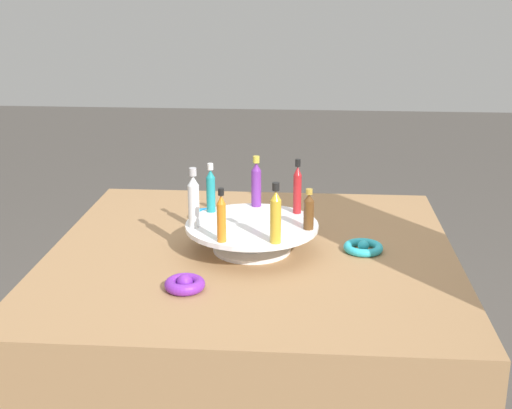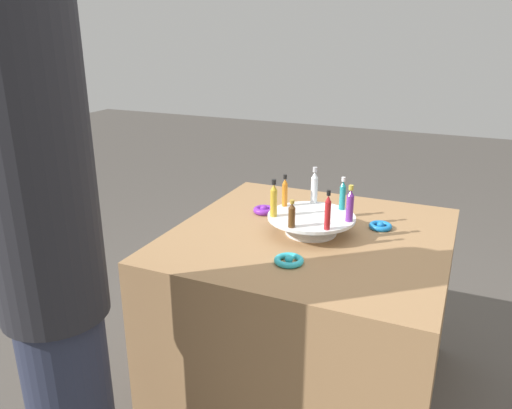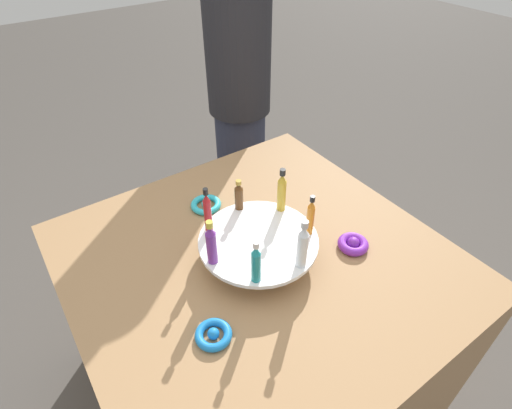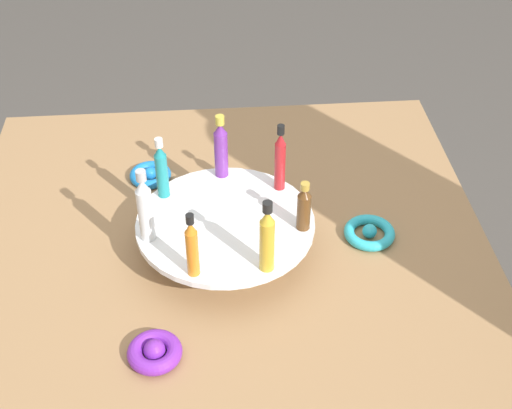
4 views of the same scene
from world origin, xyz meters
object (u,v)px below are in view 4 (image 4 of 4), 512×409
Objects in this scene: bottle_teal at (162,170)px; bottle_purple at (219,149)px; display_stand at (226,230)px; bottle_clear at (145,208)px; bottle_orange at (192,247)px; bottle_gold at (267,239)px; bottle_brown at (304,208)px; bottle_red at (280,160)px; ribbon_bow_blue at (150,175)px; ribbon_bow_teal at (369,233)px; ribbon_bow_purple at (155,352)px.

bottle_purple is at bearing -153.04° from bottle_teal.
bottle_clear reaches higher than display_stand.
bottle_orange is 0.89× the size of bottle_gold.
bottle_gold reaches higher than bottle_brown.
bottle_red is 1.62× the size of ribbon_bow_blue.
bottle_teal is (0.11, 0.06, -0.00)m from bottle_purple.
bottle_orange reaches higher than ribbon_bow_teal.
ribbon_bow_teal is (-0.34, -0.15, -0.12)m from bottle_orange.
bottle_brown is 0.18m from ribbon_bow_teal.
bottle_brown is at bearing 168.39° from display_stand.
bottle_gold reaches higher than display_stand.
display_stand is 3.69× the size of ribbon_bow_purple.
bottle_red is (-0.25, -0.13, -0.00)m from bottle_clear.
ribbon_bow_blue is 0.99× the size of ribbon_bow_purple.
bottle_purple reaches higher than bottle_teal.
bottle_purple is at bearing -101.61° from bottle_orange.
display_stand reaches higher than ribbon_bow_teal.
bottle_purple is at bearing -24.71° from ribbon_bow_teal.
ribbon_bow_purple is (0.13, 0.25, -0.03)m from display_stand.
display_stand is 2.31× the size of bottle_gold.
ribbon_bow_blue is (0.09, -0.37, -0.12)m from bottle_orange.
bottle_purple is 1.54× the size of ribbon_bow_blue.
bottle_gold reaches higher than ribbon_bow_blue.
ribbon_bow_purple is at bearing 92.80° from ribbon_bow_blue.
bottle_gold is 0.29m from ribbon_bow_teal.
bottle_purple is at bearing 148.36° from ribbon_bow_blue.
ribbon_bow_purple is (-0.01, 0.22, -0.13)m from bottle_clear.
bottle_red reaches higher than display_stand.
bottle_purple reaches higher than display_stand.
bottle_red reaches higher than bottle_brown.
bottle_gold is (-0.13, -0.00, 0.01)m from bottle_orange.
ribbon_bow_purple is at bearing 62.80° from display_stand.
bottle_brown is 0.74× the size of bottle_purple.
bottle_brown is at bearing 155.54° from bottle_teal.
bottle_red is at bearing -124.95° from ribbon_bow_purple.
display_stand is 0.17m from bottle_teal.
ribbon_bow_blue is at bearing -57.20° from display_stand.
bottle_teal is at bearing 104.13° from ribbon_bow_blue.
ribbon_bow_teal is at bearing 155.29° from bottle_purple.
display_stand is 0.17m from bottle_gold.
display_stand is 0.28m from ribbon_bow_blue.
bottle_clear is 1.04× the size of bottle_gold.
bottle_teal reaches higher than bottle_brown.
ribbon_bow_blue is at bearing -31.64° from bottle_purple.
bottle_orange is at bearing 104.11° from bottle_teal.
bottle_clear is 1.15× the size of bottle_teal.
bottle_teal is 1.31× the size of ribbon_bow_teal.
bottle_gold reaches higher than bottle_orange.
bottle_orange is 0.28m from bottle_purple.
ribbon_bow_purple is at bearing 32.02° from bottle_gold.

